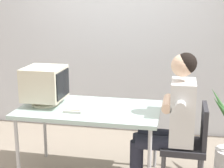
% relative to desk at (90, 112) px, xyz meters
% --- Properties ---
extents(wall_back, '(8.00, 0.10, 3.00)m').
position_rel_desk_xyz_m(wall_back, '(0.30, 1.40, 0.81)').
color(wall_back, silver).
rests_on(wall_back, ground_plane).
extents(desk, '(1.38, 0.79, 0.74)m').
position_rel_desk_xyz_m(desk, '(0.00, 0.00, 0.00)').
color(desk, '#B7B7BC').
rests_on(desk, ground_plane).
extents(crt_monitor, '(0.39, 0.40, 0.39)m').
position_rel_desk_xyz_m(crt_monitor, '(-0.46, 0.01, 0.27)').
color(crt_monitor, beige).
rests_on(crt_monitor, desk).
extents(keyboard, '(0.18, 0.44, 0.03)m').
position_rel_desk_xyz_m(keyboard, '(-0.12, 0.00, 0.06)').
color(keyboard, silver).
rests_on(keyboard, desk).
extents(office_chair, '(0.41, 0.41, 0.83)m').
position_rel_desk_xyz_m(office_chair, '(0.97, -0.02, -0.22)').
color(office_chair, '#4C4C51').
rests_on(office_chair, ground_plane).
extents(person_seated, '(0.71, 0.57, 1.31)m').
position_rel_desk_xyz_m(person_seated, '(0.79, -0.02, 0.02)').
color(person_seated, silver).
rests_on(person_seated, ground_plane).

